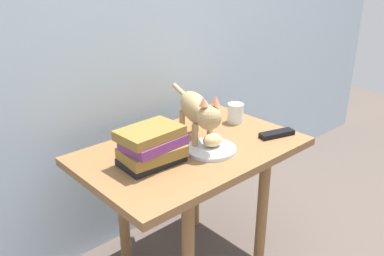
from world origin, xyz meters
The scene contains 7 objects.
side_table centered at (0.00, 0.00, 0.48)m, with size 0.85×0.54×0.55m.
plate centered at (0.03, -0.07, 0.56)m, with size 0.19×0.19×0.01m, color silver.
bread_roll centered at (0.04, -0.07, 0.59)m, with size 0.08×0.06×0.05m, color #E0BC7A.
cat centered at (0.05, 0.02, 0.69)m, with size 0.23×0.45×0.23m.
book_stack centered at (-0.19, 0.00, 0.62)m, with size 0.23×0.16×0.13m.
candle_jar centered at (0.32, 0.06, 0.59)m, with size 0.07×0.07×0.08m.
tv_remote centered at (0.33, -0.15, 0.56)m, with size 0.15×0.04×0.02m, color black.
Camera 1 is at (-0.95, -1.04, 1.22)m, focal length 38.07 mm.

